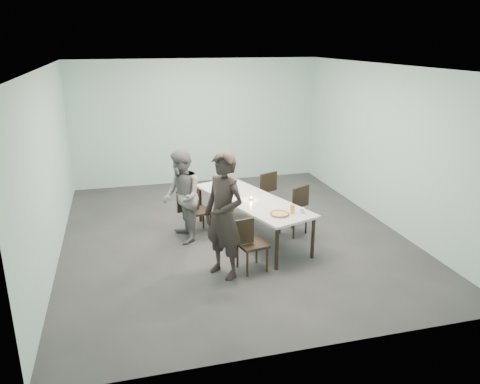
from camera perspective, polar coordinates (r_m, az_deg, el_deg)
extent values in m
plane|color=#333335|center=(8.68, -0.98, -5.13)|extent=(7.00, 7.00, 0.00)
cube|color=#ADD9D2|center=(11.57, -5.24, 8.48)|extent=(6.00, 0.02, 3.00)
cube|color=#ADD9D2|center=(5.04, 8.57, -4.64)|extent=(6.00, 0.02, 3.00)
cube|color=#ADD9D2|center=(8.06, -22.25, 2.91)|extent=(0.02, 7.00, 3.00)
cube|color=#ADD9D2|center=(9.37, 17.17, 5.45)|extent=(0.02, 7.00, 3.00)
cube|color=white|center=(7.99, -1.10, 15.05)|extent=(6.00, 7.00, 0.02)
cube|color=white|center=(8.25, 1.42, -0.96)|extent=(1.68, 2.75, 0.04)
cylinder|color=black|center=(7.28, 4.51, -6.91)|extent=(0.06, 0.06, 0.71)
cylinder|color=black|center=(9.18, -4.86, -1.50)|extent=(0.06, 0.06, 0.71)
cylinder|color=black|center=(7.72, 8.87, -5.56)|extent=(0.06, 0.06, 0.71)
cylinder|color=black|center=(9.53, -0.96, -0.68)|extent=(0.06, 0.06, 0.71)
cube|color=black|center=(7.23, 1.50, -6.39)|extent=(0.50, 0.50, 0.04)
cube|color=black|center=(7.05, 0.14, -4.90)|extent=(0.42, 0.12, 0.40)
cylinder|color=black|center=(7.12, 0.90, -8.80)|extent=(0.04, 0.04, 0.41)
cylinder|color=black|center=(7.39, -0.31, -7.73)|extent=(0.04, 0.04, 0.41)
cylinder|color=black|center=(7.27, 3.31, -8.24)|extent=(0.04, 0.04, 0.41)
cylinder|color=black|center=(7.53, 2.03, -7.22)|extent=(0.04, 0.04, 0.41)
cube|color=black|center=(8.60, -5.12, -2.35)|extent=(0.50, 0.50, 0.04)
cube|color=black|center=(8.45, -6.35, -1.03)|extent=(0.42, 0.13, 0.40)
cylinder|color=black|center=(8.47, -5.69, -4.32)|extent=(0.04, 0.04, 0.41)
cylinder|color=black|center=(8.77, -6.54, -3.56)|extent=(0.04, 0.04, 0.41)
cylinder|color=black|center=(8.60, -3.59, -3.93)|extent=(0.04, 0.04, 0.41)
cylinder|color=black|center=(8.89, -4.49, -3.19)|extent=(0.04, 0.04, 0.41)
cube|color=black|center=(8.61, 6.53, -2.38)|extent=(0.57, 0.57, 0.04)
cube|color=black|center=(8.66, 7.42, -0.59)|extent=(0.39, 0.23, 0.40)
cylinder|color=black|center=(8.91, 6.39, -3.19)|extent=(0.04, 0.04, 0.41)
cylinder|color=black|center=(8.71, 8.06, -3.79)|extent=(0.04, 0.04, 0.41)
cylinder|color=black|center=(8.67, 4.88, -3.75)|extent=(0.04, 0.04, 0.41)
cylinder|color=black|center=(8.46, 6.56, -4.38)|extent=(0.04, 0.04, 0.41)
cube|color=black|center=(9.43, 2.61, -0.41)|extent=(0.55, 0.55, 0.04)
cube|color=black|center=(9.48, 3.51, 1.19)|extent=(0.40, 0.20, 0.40)
cylinder|color=black|center=(9.73, 2.72, -1.22)|extent=(0.04, 0.04, 0.41)
cylinder|color=black|center=(9.49, 4.04, -1.76)|extent=(0.04, 0.04, 0.41)
cylinder|color=black|center=(9.53, 1.15, -1.63)|extent=(0.04, 0.04, 0.41)
cylinder|color=black|center=(9.28, 2.46, -2.20)|extent=(0.04, 0.04, 0.41)
imported|color=black|center=(6.88, -1.98, -2.92)|extent=(0.78, 0.84, 1.92)
imported|color=slate|center=(8.19, -7.13, -0.55)|extent=(0.68, 0.84, 1.65)
cylinder|color=white|center=(7.51, 4.86, -2.80)|extent=(0.34, 0.34, 0.01)
cylinder|color=#DFC47F|center=(7.50, 4.86, -2.71)|extent=(0.30, 0.30, 0.01)
torus|color=brown|center=(7.50, 4.86, -2.67)|extent=(0.32, 0.32, 0.03)
cylinder|color=white|center=(7.81, 4.20, -1.93)|extent=(0.18, 0.18, 0.01)
cylinder|color=gold|center=(7.59, 6.42, -2.07)|extent=(0.08, 0.08, 0.15)
cylinder|color=silver|center=(7.62, 7.56, -2.27)|extent=(0.08, 0.08, 0.09)
cylinder|color=silver|center=(8.18, 1.36, -0.85)|extent=(0.06, 0.06, 0.03)
cylinder|color=orange|center=(8.18, 1.36, -0.69)|extent=(0.04, 0.04, 0.01)
cylinder|color=gold|center=(8.74, -1.53, 0.57)|extent=(0.07, 0.07, 0.08)
cube|color=silver|center=(8.94, -2.62, 0.71)|extent=(0.35, 0.30, 0.01)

